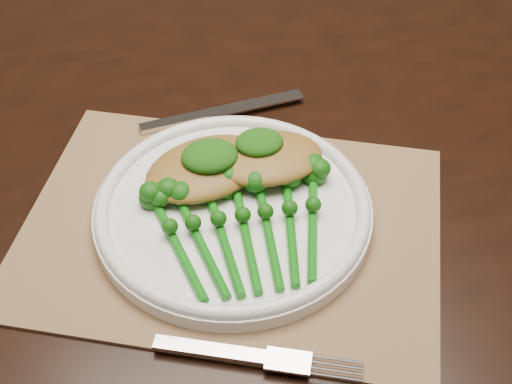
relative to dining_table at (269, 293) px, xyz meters
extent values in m
cube|color=black|center=(0.00, 0.00, 0.35)|extent=(1.62, 0.94, 0.04)
cube|color=olive|center=(-0.08, -0.19, 0.37)|extent=(0.47, 0.41, 0.00)
cylinder|color=white|center=(-0.08, -0.18, 0.38)|extent=(0.27, 0.27, 0.02)
torus|color=white|center=(-0.08, -0.18, 0.39)|extent=(0.26, 0.26, 0.01)
cube|color=silver|center=(-0.12, -0.03, 0.38)|extent=(0.08, 0.02, 0.01)
cube|color=silver|center=(-0.03, -0.01, 0.38)|extent=(0.12, 0.03, 0.00)
cube|color=silver|center=(-0.12, -0.33, 0.38)|extent=(0.09, 0.05, 0.01)
ellipsoid|color=olive|center=(-0.10, -0.13, 0.40)|extent=(0.15, 0.12, 0.03)
ellipsoid|color=olive|center=(-0.04, -0.14, 0.41)|extent=(0.12, 0.08, 0.02)
ellipsoid|color=#104009|center=(-0.09, -0.13, 0.42)|extent=(0.06, 0.05, 0.02)
ellipsoid|color=#104009|center=(-0.04, -0.13, 0.42)|extent=(0.05, 0.04, 0.02)
camera|label=1|loc=(-0.14, -0.65, 0.89)|focal=50.00mm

